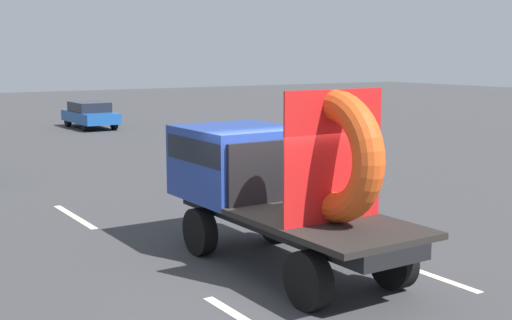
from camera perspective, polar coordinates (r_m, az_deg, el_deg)
The scene contains 6 objects.
ground_plane at distance 11.86m, azimuth 2.11°, elevation -9.43°, with size 120.00×120.00×0.00m, color #38383A.
flatbed_truck at distance 12.25m, azimuth 0.85°, elevation -1.22°, with size 2.02×5.35×3.18m.
lane_dash_left_far at distance 16.38m, azimuth -14.87°, elevation -4.57°, with size 2.69×0.16×0.01m, color beige.
lane_dash_right_near at distance 12.16m, azimuth 14.19°, elevation -9.21°, with size 2.16×0.16×0.01m, color beige.
lane_dash_right_far at distance 17.94m, azimuth -3.69°, elevation -3.14°, with size 2.30×0.16×0.01m, color beige.
oncoming_car at distance 35.73m, azimuth -13.64°, elevation 3.73°, with size 1.73×4.05×1.32m.
Camera 1 is at (-6.49, -9.21, 3.71)m, focal length 48.07 mm.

